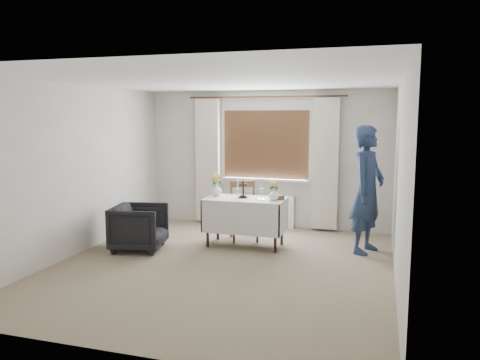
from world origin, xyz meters
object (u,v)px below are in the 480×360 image
object	(u,v)px
wooden_cross	(243,189)
flower_vase_right	(274,195)
person	(367,190)
flower_vase_left	(216,190)
altar_table	(245,222)
armchair	(139,227)
wooden_chair	(244,211)

from	to	relation	value
wooden_cross	flower_vase_right	bearing A→B (deg)	-16.19
person	flower_vase_left	xyz separation A→B (m)	(-2.34, -0.12, -0.10)
altar_table	wooden_cross	size ratio (longest dim) A/B	4.45
altar_table	armchair	bearing A→B (deg)	-156.21
wooden_cross	flower_vase_left	world-z (taller)	wooden_cross
armchair	wooden_chair	bearing A→B (deg)	-64.12
altar_table	wooden_chair	world-z (taller)	wooden_chair
person	flower_vase_left	size ratio (longest dim) A/B	10.06
flower_vase_left	armchair	bearing A→B (deg)	-142.75
altar_table	flower_vase_left	size ratio (longest dim) A/B	6.55
person	armchair	bearing A→B (deg)	125.23
wooden_chair	flower_vase_right	xyz separation A→B (m)	(0.58, -0.39, 0.36)
armchair	person	xyz separation A→B (m)	(3.33, 0.88, 0.60)
person	wooden_cross	bearing A→B (deg)	115.97
altar_table	wooden_cross	world-z (taller)	wooden_cross
wooden_cross	armchair	bearing A→B (deg)	-162.94
wooden_cross	flower_vase_left	distance (m)	0.47
person	wooden_cross	distance (m)	1.88
wooden_chair	wooden_cross	distance (m)	0.53
armchair	person	bearing A→B (deg)	-85.75
wooden_chair	armchair	world-z (taller)	wooden_chair
altar_table	wooden_cross	bearing A→B (deg)	138.35
flower_vase_right	flower_vase_left	bearing A→B (deg)	172.78
person	flower_vase_left	distance (m)	2.35
wooden_cross	wooden_chair	bearing A→B (deg)	95.71
altar_table	flower_vase_left	xyz separation A→B (m)	(-0.51, 0.09, 0.48)
wooden_chair	armchair	size ratio (longest dim) A/B	1.27
wooden_chair	person	xyz separation A→B (m)	(1.95, -0.14, 0.47)
armchair	flower_vase_left	xyz separation A→B (m)	(0.99, 0.75, 0.51)
armchair	flower_vase_left	bearing A→B (deg)	-63.24
person	flower_vase_right	xyz separation A→B (m)	(-1.37, -0.25, -0.11)
altar_table	wooden_chair	size ratio (longest dim) A/B	1.28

